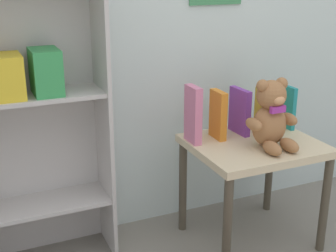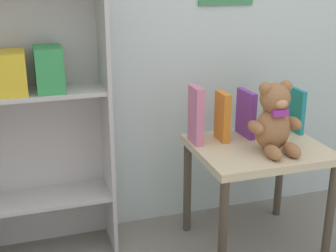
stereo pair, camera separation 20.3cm
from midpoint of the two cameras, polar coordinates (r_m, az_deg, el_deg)
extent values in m
cube|color=#BCB7B2|center=(2.10, -10.84, 4.36)|extent=(0.02, 0.25, 1.57)
cube|color=#BCB7B2|center=(2.17, -19.63, 4.07)|extent=(0.64, 0.02, 1.57)
cube|color=#BCB7B2|center=(2.24, -17.94, -9.18)|extent=(0.61, 0.23, 0.02)
cube|color=#BCB7B2|center=(2.06, -19.34, 3.32)|extent=(0.61, 0.23, 0.02)
cube|color=gold|center=(2.02, -21.73, 5.61)|extent=(0.11, 0.18, 0.18)
cube|color=#33934C|center=(2.03, -17.51, 6.30)|extent=(0.11, 0.18, 0.19)
cube|color=beige|center=(2.21, 7.90, -2.42)|extent=(0.59, 0.50, 0.04)
cylinder|color=#494233|center=(2.04, 4.34, -12.46)|extent=(0.04, 0.04, 0.48)
cylinder|color=#494233|center=(2.30, 16.18, -9.27)|extent=(0.04, 0.04, 0.48)
cylinder|color=#494233|center=(2.38, -0.64, -7.44)|extent=(0.04, 0.04, 0.48)
cylinder|color=#494233|center=(2.61, 10.10, -5.27)|extent=(0.04, 0.04, 0.48)
ellipsoid|color=#99663D|center=(2.14, 9.59, -0.01)|extent=(0.16, 0.13, 0.19)
sphere|color=#99663D|center=(2.09, 9.81, 3.71)|extent=(0.13, 0.13, 0.13)
sphere|color=#99663D|center=(2.06, 8.71, 4.83)|extent=(0.06, 0.06, 0.06)
sphere|color=#99663D|center=(2.11, 11.02, 5.06)|extent=(0.06, 0.06, 0.06)
ellipsoid|color=tan|center=(2.05, 10.65, 3.05)|extent=(0.06, 0.04, 0.04)
ellipsoid|color=#99663D|center=(2.07, 7.70, 0.16)|extent=(0.05, 0.11, 0.05)
ellipsoid|color=#99663D|center=(2.17, 11.93, 0.79)|extent=(0.05, 0.11, 0.05)
ellipsoid|color=#99663D|center=(2.06, 9.86, -2.75)|extent=(0.06, 0.12, 0.06)
ellipsoid|color=#99663D|center=(2.11, 11.93, -2.36)|extent=(0.06, 0.12, 0.06)
cube|color=#992D93|center=(2.07, 10.54, 1.96)|extent=(0.07, 0.02, 0.03)
cube|color=#D17093|center=(2.14, 0.38, 1.36)|extent=(0.04, 0.12, 0.27)
cube|color=orange|center=(2.20, 3.51, 1.33)|extent=(0.04, 0.12, 0.23)
cube|color=purple|center=(2.28, 6.24, 1.77)|extent=(0.04, 0.15, 0.22)
cube|color=gold|center=(2.35, 9.08, 1.98)|extent=(0.04, 0.10, 0.21)
cube|color=teal|center=(2.41, 11.88, 2.30)|extent=(0.02, 0.14, 0.22)
camera|label=1|loc=(0.10, -92.86, -0.98)|focal=50.00mm
camera|label=2|loc=(0.10, 87.14, 0.98)|focal=50.00mm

